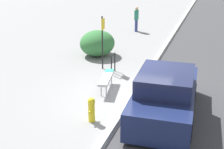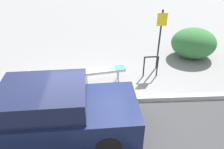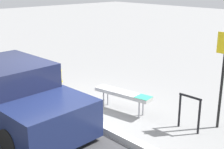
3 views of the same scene
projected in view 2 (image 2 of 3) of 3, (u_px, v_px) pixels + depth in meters
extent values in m
plane|color=gray|center=(87.00, 102.00, 6.87)|extent=(60.00, 60.00, 0.00)
cube|color=#B7B7B2|center=(87.00, 100.00, 6.83)|extent=(60.00, 0.20, 0.13)
cylinder|color=#99999E|center=(87.00, 80.00, 7.52)|extent=(0.04, 0.04, 0.43)
cylinder|color=#99999E|center=(118.00, 77.00, 7.72)|extent=(0.04, 0.04, 0.43)
cylinder|color=#99999E|center=(86.00, 78.00, 7.67)|extent=(0.04, 0.04, 0.43)
cylinder|color=#99999E|center=(117.00, 74.00, 7.87)|extent=(0.04, 0.04, 0.43)
cube|color=#B2B2AD|center=(102.00, 71.00, 7.56)|extent=(1.63, 0.58, 0.09)
cube|color=teal|center=(120.00, 68.00, 7.64)|extent=(0.41, 0.38, 0.01)
cylinder|color=black|center=(144.00, 67.00, 7.94)|extent=(0.05, 0.05, 0.80)
cylinder|color=black|center=(157.00, 66.00, 7.97)|extent=(0.05, 0.05, 0.80)
cylinder|color=black|center=(152.00, 57.00, 7.75)|extent=(0.55, 0.06, 0.05)
cylinder|color=black|center=(159.00, 41.00, 8.10)|extent=(0.06, 0.06, 2.30)
cube|color=yellow|center=(162.00, 19.00, 7.64)|extent=(0.36, 0.02, 0.46)
cylinder|color=gold|center=(31.00, 83.00, 7.23)|extent=(0.20, 0.20, 0.60)
sphere|color=gold|center=(29.00, 74.00, 7.05)|extent=(0.22, 0.22, 0.22)
cylinder|color=gold|center=(27.00, 82.00, 7.20)|extent=(0.08, 0.07, 0.07)
cylinder|color=gold|center=(35.00, 81.00, 7.21)|extent=(0.08, 0.07, 0.07)
ellipsoid|color=#337038|center=(194.00, 43.00, 9.23)|extent=(1.86, 1.69, 1.25)
cylinder|color=black|center=(104.00, 102.00, 6.38)|extent=(0.61, 0.20, 0.60)
cylinder|color=black|center=(108.00, 145.00, 5.03)|extent=(0.61, 0.20, 0.60)
cylinder|color=black|center=(12.00, 107.00, 6.17)|extent=(0.61, 0.20, 0.60)
cube|color=#19234C|center=(54.00, 118.00, 5.48)|extent=(4.28, 1.90, 0.81)
cube|color=#1A203E|center=(43.00, 97.00, 5.12)|extent=(2.08, 1.64, 0.56)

